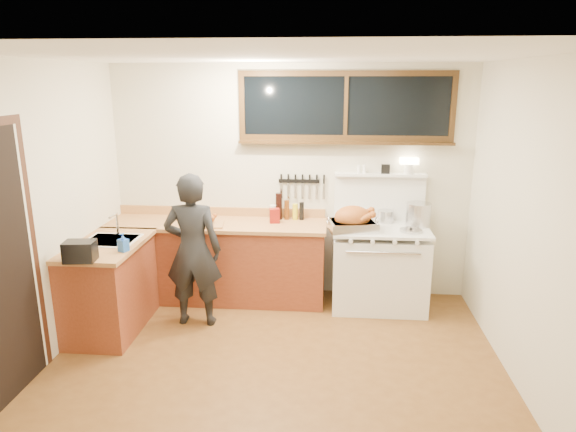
# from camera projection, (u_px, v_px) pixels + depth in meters

# --- Properties ---
(ground_plane) EXTENTS (4.00, 3.50, 0.02)m
(ground_plane) POSITION_uv_depth(u_px,v_px,m) (274.00, 370.00, 4.45)
(ground_plane) COLOR brown
(room_shell) EXTENTS (4.10, 3.60, 2.65)m
(room_shell) POSITION_uv_depth(u_px,v_px,m) (273.00, 182.00, 4.02)
(room_shell) COLOR beige
(room_shell) RESTS_ON ground
(counter_back) EXTENTS (2.44, 0.64, 1.00)m
(counter_back) POSITION_uv_depth(u_px,v_px,m) (218.00, 260.00, 5.79)
(counter_back) COLOR maroon
(counter_back) RESTS_ON ground
(counter_left) EXTENTS (0.64, 1.09, 0.90)m
(counter_left) POSITION_uv_depth(u_px,v_px,m) (110.00, 286.00, 5.07)
(counter_left) COLOR maroon
(counter_left) RESTS_ON ground
(sink_unit) EXTENTS (0.50, 0.45, 0.37)m
(sink_unit) POSITION_uv_depth(u_px,v_px,m) (112.00, 246.00, 5.04)
(sink_unit) COLOR white
(sink_unit) RESTS_ON counter_left
(vintage_stove) EXTENTS (1.02, 0.74, 1.60)m
(vintage_stove) POSITION_uv_depth(u_px,v_px,m) (379.00, 265.00, 5.60)
(vintage_stove) COLOR white
(vintage_stove) RESTS_ON ground
(back_window) EXTENTS (2.32, 0.13, 0.77)m
(back_window) POSITION_uv_depth(u_px,v_px,m) (346.00, 114.00, 5.52)
(back_window) COLOR black
(back_window) RESTS_ON room_shell
(knife_strip) EXTENTS (0.52, 0.03, 0.28)m
(knife_strip) POSITION_uv_depth(u_px,v_px,m) (301.00, 182.00, 5.76)
(knife_strip) COLOR black
(knife_strip) RESTS_ON room_shell
(man) EXTENTS (0.58, 0.39, 1.57)m
(man) POSITION_uv_depth(u_px,v_px,m) (193.00, 250.00, 5.11)
(man) COLOR black
(man) RESTS_ON ground
(soap_bottle) EXTENTS (0.10, 0.10, 0.17)m
(soap_bottle) POSITION_uv_depth(u_px,v_px,m) (123.00, 242.00, 4.70)
(soap_bottle) COLOR blue
(soap_bottle) RESTS_ON counter_left
(toaster) EXTENTS (0.28, 0.21, 0.18)m
(toaster) POSITION_uv_depth(u_px,v_px,m) (80.00, 251.00, 4.44)
(toaster) COLOR black
(toaster) RESTS_ON counter_left
(cutting_board) EXTENTS (0.44, 0.35, 0.14)m
(cutting_board) POSITION_uv_depth(u_px,v_px,m) (205.00, 221.00, 5.53)
(cutting_board) COLOR #B37C47
(cutting_board) RESTS_ON counter_back
(roast_turkey) EXTENTS (0.55, 0.46, 0.26)m
(roast_turkey) POSITION_uv_depth(u_px,v_px,m) (353.00, 220.00, 5.35)
(roast_turkey) COLOR silver
(roast_turkey) RESTS_ON vintage_stove
(stockpot) EXTENTS (0.33, 0.33, 0.25)m
(stockpot) POSITION_uv_depth(u_px,v_px,m) (418.00, 214.00, 5.51)
(stockpot) COLOR silver
(stockpot) RESTS_ON vintage_stove
(saucepan) EXTENTS (0.19, 0.30, 0.13)m
(saucepan) POSITION_uv_depth(u_px,v_px,m) (386.00, 216.00, 5.65)
(saucepan) COLOR silver
(saucepan) RESTS_ON vintage_stove
(pot_lid) EXTENTS (0.27, 0.27, 0.04)m
(pot_lid) POSITION_uv_depth(u_px,v_px,m) (411.00, 230.00, 5.32)
(pot_lid) COLOR silver
(pot_lid) RESTS_ON vintage_stove
(coffee_tin) EXTENTS (0.12, 0.10, 0.16)m
(coffee_tin) POSITION_uv_depth(u_px,v_px,m) (275.00, 216.00, 5.63)
(coffee_tin) COLOR maroon
(coffee_tin) RESTS_ON counter_back
(pitcher) EXTENTS (0.10, 0.10, 0.15)m
(pitcher) POSITION_uv_depth(u_px,v_px,m) (273.00, 212.00, 5.80)
(pitcher) COLOR white
(pitcher) RESTS_ON counter_back
(bottle_cluster) EXTENTS (0.32, 0.07, 0.30)m
(bottle_cluster) POSITION_uv_depth(u_px,v_px,m) (287.00, 209.00, 5.75)
(bottle_cluster) COLOR black
(bottle_cluster) RESTS_ON counter_back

